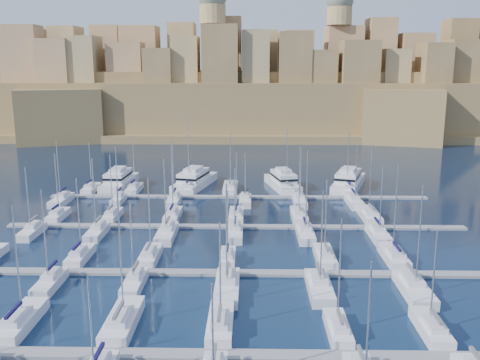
{
  "coord_description": "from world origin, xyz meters",
  "views": [
    {
      "loc": [
        2.73,
        -83.8,
        29.82
      ],
      "look_at": [
        0.94,
        6.0,
        9.86
      ],
      "focal_mm": 40.0,
      "sensor_mm": 36.0,
      "label": 1
    }
  ],
  "objects_px": {
    "sailboat_2": "(122,321)",
    "motor_yacht_c": "(283,181)",
    "motor_yacht_a": "(119,180)",
    "sailboat_4": "(338,329)",
    "motor_yacht_b": "(194,180)",
    "motor_yacht_d": "(348,180)"
  },
  "relations": [
    {
      "from": "motor_yacht_b",
      "to": "motor_yacht_d",
      "type": "xyz_separation_m",
      "value": [
        37.36,
        0.06,
        0.0
      ]
    },
    {
      "from": "sailboat_2",
      "to": "motor_yacht_b",
      "type": "relative_size",
      "value": 0.85
    },
    {
      "from": "sailboat_4",
      "to": "motor_yacht_b",
      "type": "xyz_separation_m",
      "value": [
        -23.47,
        71.68,
        0.99
      ]
    },
    {
      "from": "motor_yacht_d",
      "to": "sailboat_4",
      "type": "bearing_deg",
      "value": -100.96
    },
    {
      "from": "motor_yacht_a",
      "to": "motor_yacht_b",
      "type": "bearing_deg",
      "value": 2.44
    },
    {
      "from": "motor_yacht_a",
      "to": "motor_yacht_c",
      "type": "distance_m",
      "value": 39.65
    },
    {
      "from": "motor_yacht_a",
      "to": "motor_yacht_b",
      "type": "relative_size",
      "value": 0.89
    },
    {
      "from": "sailboat_4",
      "to": "sailboat_2",
      "type": "bearing_deg",
      "value": 177.04
    },
    {
      "from": "motor_yacht_d",
      "to": "motor_yacht_a",
      "type": "bearing_deg",
      "value": -179.13
    },
    {
      "from": "motor_yacht_b",
      "to": "motor_yacht_c",
      "type": "xyz_separation_m",
      "value": [
        21.43,
        -1.2,
        0.0
      ]
    },
    {
      "from": "motor_yacht_b",
      "to": "sailboat_2",
      "type": "bearing_deg",
      "value": -90.8
    },
    {
      "from": "sailboat_4",
      "to": "motor_yacht_d",
      "type": "height_order",
      "value": "sailboat_4"
    },
    {
      "from": "motor_yacht_c",
      "to": "motor_yacht_b",
      "type": "bearing_deg",
      "value": 176.8
    },
    {
      "from": "sailboat_4",
      "to": "motor_yacht_c",
      "type": "height_order",
      "value": "sailboat_4"
    },
    {
      "from": "motor_yacht_a",
      "to": "motor_yacht_c",
      "type": "bearing_deg",
      "value": -0.61
    },
    {
      "from": "motor_yacht_a",
      "to": "motor_yacht_d",
      "type": "height_order",
      "value": "same"
    },
    {
      "from": "motor_yacht_b",
      "to": "motor_yacht_d",
      "type": "bearing_deg",
      "value": 0.1
    },
    {
      "from": "motor_yacht_d",
      "to": "sailboat_2",
      "type": "bearing_deg",
      "value": -118.54
    },
    {
      "from": "sailboat_2",
      "to": "motor_yacht_c",
      "type": "relative_size",
      "value": 0.98
    },
    {
      "from": "motor_yacht_b",
      "to": "motor_yacht_d",
      "type": "height_order",
      "value": "same"
    },
    {
      "from": "sailboat_4",
      "to": "motor_yacht_c",
      "type": "xyz_separation_m",
      "value": [
        -2.04,
        70.48,
        0.99
      ]
    },
    {
      "from": "sailboat_4",
      "to": "motor_yacht_a",
      "type": "distance_m",
      "value": 82.26
    }
  ]
}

